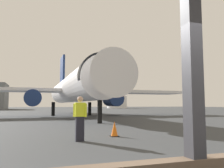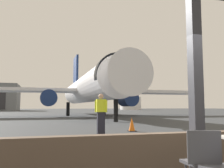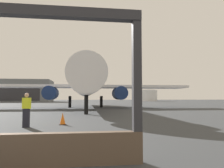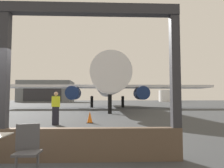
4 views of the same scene
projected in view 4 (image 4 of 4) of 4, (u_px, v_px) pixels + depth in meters
The scene contains 8 objects.
ground_plane at pixel (93, 105), 44.47m from camera, with size 220.00×220.00×0.00m, color #383A3D.
window_frame at pixel (3, 106), 4.68m from camera, with size 7.98×0.24×3.57m.
cafe_chair_aisle_left at pixel (28, 147), 3.66m from camera, with size 0.49×0.49×0.93m.
airplane at pixel (108, 84), 31.08m from camera, with size 30.57×30.95×10.18m.
ground_crew_worker at pixel (56, 108), 11.07m from camera, with size 0.49×0.35×1.74m.
traffic_cone at pixel (90, 117), 11.95m from camera, with size 0.36×0.36×0.66m.
distant_hangar at pixel (47, 92), 83.61m from camera, with size 19.79×12.94×8.22m.
fuel_storage_tank at pixel (168, 96), 92.55m from camera, with size 8.21×8.21×4.95m, color white.
Camera 4 is at (2.24, -4.79, 1.38)m, focal length 33.84 mm.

